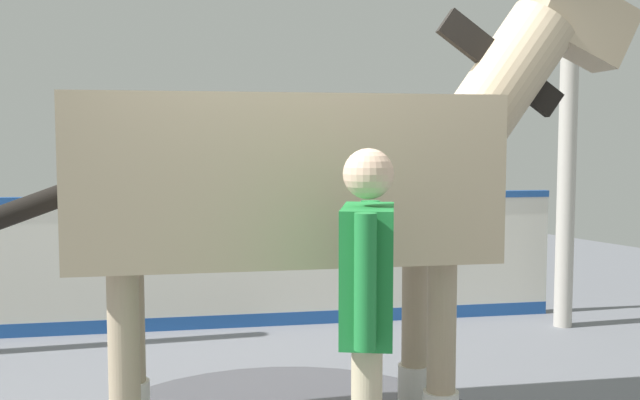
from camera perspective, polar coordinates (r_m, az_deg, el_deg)
The scene contains 4 objects.
barrier_wall at distance 6.63m, azimuth -5.67°, elevation -5.07°, with size 5.48×1.91×1.19m.
roof_post_near at distance 6.87m, azimuth 18.60°, elevation 2.85°, with size 0.16×0.16×2.97m, color #B7B2A8.
horse at distance 4.09m, azimuth -1.08°, elevation 1.55°, with size 3.52×1.57×2.64m.
handler at distance 3.25m, azimuth 3.72°, elevation -8.39°, with size 0.45×0.56×1.64m.
Camera 1 is at (-1.80, -3.69, 1.68)m, focal length 41.28 mm.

